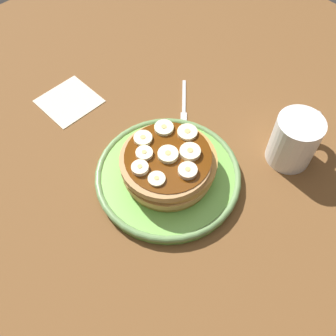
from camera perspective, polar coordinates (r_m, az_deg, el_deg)
name	(u,v)px	position (r cm, az deg, el deg)	size (l,w,h in cm)	color
ground_plane	(168,183)	(69.19, 0.00, -2.32)	(140.00, 140.00, 3.00)	brown
plate	(168,175)	(66.93, 0.00, -1.13)	(26.18, 26.18, 2.15)	#72B74C
pancake_stack	(168,165)	(64.14, 0.07, 0.47)	(17.01, 16.35, 5.44)	#B0873A
banana_slice_0	(170,154)	(61.77, 0.26, 2.20)	(3.48, 3.48, 1.00)	#F0EFB8
banana_slice_1	(190,152)	(62.03, 3.39, 2.45)	(3.54, 3.54, 1.07)	#F9EAB9
banana_slice_2	(187,132)	(64.81, 2.98, 5.47)	(3.52, 3.52, 0.75)	#F5E4B3
banana_slice_3	(140,168)	(60.26, -4.31, -0.01)	(2.84, 2.84, 1.05)	#FEE5B8
banana_slice_4	(186,172)	(59.73, 2.80, -0.64)	(3.16, 3.16, 1.06)	#F7E4C0
banana_slice_5	(143,138)	(63.99, -3.85, 4.55)	(3.22, 3.22, 0.81)	#FBF3BA
banana_slice_6	(157,179)	(59.19, -1.75, -1.70)	(2.83, 2.83, 0.68)	#EFEABA
banana_slice_7	(164,128)	(65.30, -0.62, 6.15)	(3.39, 3.39, 0.83)	#ECF1BF
banana_slice_8	(144,153)	(62.02, -3.65, 2.26)	(2.90, 2.90, 0.87)	#F1E9C1
coffee_mug	(296,139)	(70.58, 18.96, 4.25)	(12.00, 8.28, 9.90)	white
napkin	(69,101)	(82.50, -14.91, 9.90)	(11.00, 11.00, 0.30)	beige
fork	(184,105)	(78.97, 2.45, 9.65)	(10.03, 9.74, 0.50)	silver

